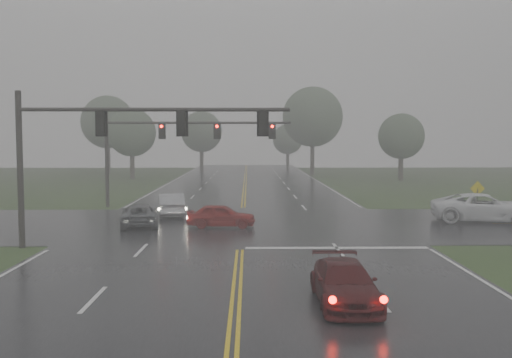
{
  "coord_description": "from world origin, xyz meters",
  "views": [
    {
      "loc": [
        0.4,
        -11.72,
        5.07
      ],
      "look_at": [
        0.77,
        16.0,
        3.13
      ],
      "focal_mm": 40.0,
      "sensor_mm": 36.0,
      "label": 1
    }
  ],
  "objects_px": {
    "sedan_maroon": "(344,304)",
    "signal_gantry_far": "(165,139)",
    "sedan_red": "(221,227)",
    "pickup_white": "(484,222)",
    "car_grey": "(140,226)",
    "signal_gantry_near": "(103,138)",
    "sedan_silver": "(171,216)"
  },
  "relations": [
    {
      "from": "car_grey",
      "to": "pickup_white",
      "type": "distance_m",
      "value": 20.85
    },
    {
      "from": "signal_gantry_near",
      "to": "sedan_red",
      "type": "bearing_deg",
      "value": 49.19
    },
    {
      "from": "car_grey",
      "to": "signal_gantry_near",
      "type": "xyz_separation_m",
      "value": [
        -0.36,
        -6.6,
        5.11
      ]
    },
    {
      "from": "sedan_maroon",
      "to": "signal_gantry_far",
      "type": "distance_m",
      "value": 27.66
    },
    {
      "from": "sedan_red",
      "to": "sedan_silver",
      "type": "distance_m",
      "value": 5.94
    },
    {
      "from": "sedan_maroon",
      "to": "car_grey",
      "type": "height_order",
      "value": "sedan_maroon"
    },
    {
      "from": "sedan_red",
      "to": "signal_gantry_near",
      "type": "bearing_deg",
      "value": 141.1
    },
    {
      "from": "sedan_red",
      "to": "car_grey",
      "type": "bearing_deg",
      "value": 84.6
    },
    {
      "from": "car_grey",
      "to": "signal_gantry_far",
      "type": "relative_size",
      "value": 0.32
    },
    {
      "from": "sedan_maroon",
      "to": "car_grey",
      "type": "xyz_separation_m",
      "value": [
        -9.33,
        15.98,
        0.0
      ]
    },
    {
      "from": "signal_gantry_near",
      "to": "signal_gantry_far",
      "type": "xyz_separation_m",
      "value": [
        0.5,
        16.21,
        -0.06
      ]
    },
    {
      "from": "sedan_maroon",
      "to": "signal_gantry_far",
      "type": "xyz_separation_m",
      "value": [
        -9.19,
        25.59,
        5.05
      ]
    },
    {
      "from": "sedan_silver",
      "to": "signal_gantry_far",
      "type": "height_order",
      "value": "signal_gantry_far"
    },
    {
      "from": "sedan_maroon",
      "to": "signal_gantry_near",
      "type": "height_order",
      "value": "signal_gantry_near"
    },
    {
      "from": "car_grey",
      "to": "sedan_maroon",
      "type": "bearing_deg",
      "value": 110.09
    },
    {
      "from": "sedan_red",
      "to": "signal_gantry_near",
      "type": "distance_m",
      "value": 9.41
    },
    {
      "from": "sedan_red",
      "to": "sedan_silver",
      "type": "height_order",
      "value": "sedan_silver"
    },
    {
      "from": "car_grey",
      "to": "signal_gantry_far",
      "type": "bearing_deg",
      "value": -101.02
    },
    {
      "from": "sedan_silver",
      "to": "pickup_white",
      "type": "relative_size",
      "value": 0.73
    },
    {
      "from": "sedan_maroon",
      "to": "sedan_red",
      "type": "bearing_deg",
      "value": 106.11
    },
    {
      "from": "sedan_red",
      "to": "pickup_white",
      "type": "distance_m",
      "value": 16.12
    },
    {
      "from": "signal_gantry_near",
      "to": "sedan_silver",
      "type": "bearing_deg",
      "value": 81.3
    },
    {
      "from": "sedan_maroon",
      "to": "pickup_white",
      "type": "relative_size",
      "value": 0.71
    },
    {
      "from": "sedan_maroon",
      "to": "sedan_red",
      "type": "height_order",
      "value": "sedan_red"
    },
    {
      "from": "sedan_red",
      "to": "pickup_white",
      "type": "relative_size",
      "value": 0.63
    },
    {
      "from": "signal_gantry_near",
      "to": "signal_gantry_far",
      "type": "bearing_deg",
      "value": 88.24
    },
    {
      "from": "sedan_red",
      "to": "signal_gantry_near",
      "type": "xyz_separation_m",
      "value": [
        -5.16,
        -5.98,
        5.11
      ]
    },
    {
      "from": "sedan_red",
      "to": "signal_gantry_far",
      "type": "distance_m",
      "value": 12.33
    },
    {
      "from": "signal_gantry_near",
      "to": "pickup_white",
      "type": "bearing_deg",
      "value": 20.57
    },
    {
      "from": "car_grey",
      "to": "sedan_silver",
      "type": "bearing_deg",
      "value": -117.38
    },
    {
      "from": "sedan_red",
      "to": "pickup_white",
      "type": "bearing_deg",
      "value": -81.1
    },
    {
      "from": "car_grey",
      "to": "sedan_red",
      "type": "bearing_deg",
      "value": 162.51
    }
  ]
}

